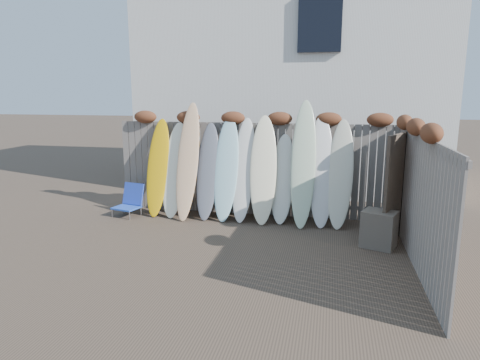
% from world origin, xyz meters
% --- Properties ---
extents(ground, '(80.00, 80.00, 0.00)m').
position_xyz_m(ground, '(0.00, 0.00, 0.00)').
color(ground, '#493A2D').
extents(back_fence, '(6.05, 0.28, 2.24)m').
position_xyz_m(back_fence, '(0.06, 2.39, 1.18)').
color(back_fence, slate).
rests_on(back_fence, ground).
extents(right_fence, '(0.28, 4.40, 2.24)m').
position_xyz_m(right_fence, '(2.99, 0.25, 1.14)').
color(right_fence, slate).
rests_on(right_fence, ground).
extents(house, '(8.50, 5.50, 6.33)m').
position_xyz_m(house, '(0.50, 6.50, 3.20)').
color(house, silver).
rests_on(house, ground).
extents(beach_chair, '(0.62, 0.65, 0.68)m').
position_xyz_m(beach_chair, '(-2.58, 1.76, 0.32)').
color(beach_chair, blue).
rests_on(beach_chair, ground).
extents(wooden_crate, '(0.67, 0.62, 0.64)m').
position_xyz_m(wooden_crate, '(2.54, 0.82, 0.32)').
color(wooden_crate, '#726455').
rests_on(wooden_crate, ground).
extents(lattice_panel, '(0.59, 1.20, 1.94)m').
position_xyz_m(lattice_panel, '(2.86, 1.29, 0.97)').
color(lattice_panel, '#423628').
rests_on(lattice_panel, ground).
extents(surfboard_0, '(0.50, 0.74, 2.08)m').
position_xyz_m(surfboard_0, '(-1.99, 1.98, 1.04)').
color(surfboard_0, '#E2A607').
rests_on(surfboard_0, ground).
extents(surfboard_1, '(0.59, 0.75, 2.01)m').
position_xyz_m(surfboard_1, '(-1.59, 1.97, 1.00)').
color(surfboard_1, white).
rests_on(surfboard_1, ground).
extents(surfboard_2, '(0.50, 0.87, 2.43)m').
position_xyz_m(surfboard_2, '(-1.27, 1.88, 1.22)').
color(surfboard_2, beige).
rests_on(surfboard_2, ground).
extents(surfboard_3, '(0.47, 0.72, 2.01)m').
position_xyz_m(surfboard_3, '(-0.86, 1.95, 1.00)').
color(surfboard_3, slate).
rests_on(surfboard_3, ground).
extents(surfboard_4, '(0.53, 0.77, 2.15)m').
position_xyz_m(surfboard_4, '(-0.46, 1.96, 1.07)').
color(surfboard_4, '#A1D6E1').
rests_on(surfboard_4, ground).
extents(surfboard_5, '(0.50, 0.77, 2.12)m').
position_xyz_m(surfboard_5, '(-0.09, 1.97, 1.06)').
color(surfboard_5, white).
rests_on(surfboard_5, ground).
extents(surfboard_6, '(0.60, 0.81, 2.18)m').
position_xyz_m(surfboard_6, '(0.33, 1.92, 1.09)').
color(surfboard_6, '#FCF2C8').
rests_on(surfboard_6, ground).
extents(surfboard_7, '(0.50, 0.66, 1.80)m').
position_xyz_m(surfboard_7, '(0.72, 1.99, 0.90)').
color(surfboard_7, white).
rests_on(surfboard_7, ground).
extents(surfboard_8, '(0.49, 0.87, 2.49)m').
position_xyz_m(surfboard_8, '(1.14, 1.90, 1.25)').
color(surfboard_8, beige).
rests_on(surfboard_8, ground).
extents(surfboard_9, '(0.57, 0.82, 2.19)m').
position_xyz_m(surfboard_9, '(1.50, 1.96, 1.10)').
color(surfboard_9, silver).
rests_on(surfboard_9, ground).
extents(surfboard_10, '(0.55, 0.78, 2.12)m').
position_xyz_m(surfboard_10, '(1.87, 1.93, 1.06)').
color(surfboard_10, beige).
rests_on(surfboard_10, ground).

